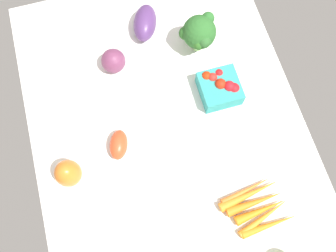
% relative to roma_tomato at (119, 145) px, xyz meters
% --- Properties ---
extents(tablecloth, '(1.04, 0.76, 0.02)m').
position_rel_roma_tomato_xyz_m(tablecloth, '(0.02, -0.14, -0.03)').
color(tablecloth, white).
rests_on(tablecloth, ground).
extents(roma_tomato, '(0.09, 0.07, 0.05)m').
position_rel_roma_tomato_xyz_m(roma_tomato, '(0.00, 0.00, 0.00)').
color(roma_tomato, '#D44926').
rests_on(roma_tomato, tablecloth).
extents(carrot_bunch, '(0.14, 0.19, 0.03)m').
position_rel_roma_tomato_xyz_m(carrot_bunch, '(-0.25, -0.31, -0.01)').
color(carrot_bunch, orange).
rests_on(carrot_bunch, tablecloth).
extents(red_onion_center, '(0.07, 0.07, 0.07)m').
position_rel_roma_tomato_xyz_m(red_onion_center, '(0.25, -0.04, 0.01)').
color(red_onion_center, '#733657').
rests_on(red_onion_center, tablecloth).
extents(berry_basket, '(0.11, 0.11, 0.07)m').
position_rel_roma_tomato_xyz_m(berry_basket, '(0.08, -0.32, 0.01)').
color(berry_basket, teal).
rests_on(berry_basket, tablecloth).
extents(broccoli_head, '(0.11, 0.11, 0.13)m').
position_rel_roma_tomato_xyz_m(broccoli_head, '(0.24, -0.30, 0.06)').
color(broccoli_head, '#A4CE80').
rests_on(broccoli_head, tablecloth).
extents(eggplant, '(0.14, 0.11, 0.07)m').
position_rel_roma_tomato_xyz_m(eggplant, '(0.35, -0.16, 0.01)').
color(eggplant, '#56336E').
rests_on(eggplant, tablecloth).
extents(bell_pepper_orange, '(0.07, 0.07, 0.10)m').
position_rel_roma_tomato_xyz_m(bell_pepper_orange, '(-0.05, 0.14, 0.02)').
color(bell_pepper_orange, orange).
rests_on(bell_pepper_orange, tablecloth).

